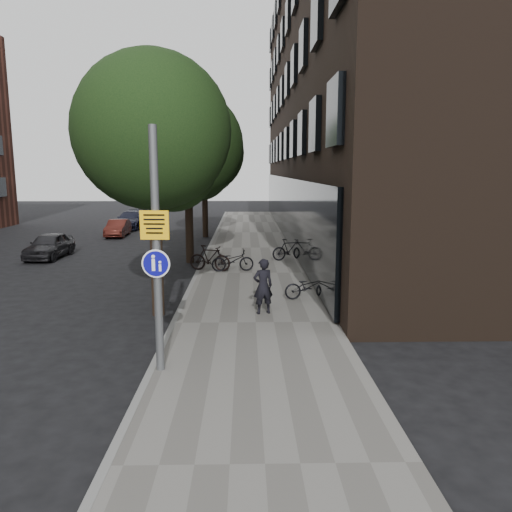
{
  "coord_description": "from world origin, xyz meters",
  "views": [
    {
      "loc": [
        -0.01,
        -9.78,
        4.22
      ],
      "look_at": [
        0.25,
        3.1,
        2.0
      ],
      "focal_mm": 35.0,
      "sensor_mm": 36.0,
      "label": 1
    }
  ],
  "objects_px": {
    "pedestrian": "(263,286)",
    "parked_bike_facade_near": "(308,286)",
    "signpost": "(157,251)",
    "parked_car_near": "(49,245)"
  },
  "relations": [
    {
      "from": "signpost",
      "to": "pedestrian",
      "type": "xyz_separation_m",
      "value": [
        2.28,
        4.08,
        -1.7
      ]
    },
    {
      "from": "signpost",
      "to": "parked_bike_facade_near",
      "type": "height_order",
      "value": "signpost"
    },
    {
      "from": "pedestrian",
      "to": "parked_bike_facade_near",
      "type": "relative_size",
      "value": 1.04
    },
    {
      "from": "signpost",
      "to": "pedestrian",
      "type": "distance_m",
      "value": 4.97
    },
    {
      "from": "signpost",
      "to": "parked_car_near",
      "type": "bearing_deg",
      "value": 122.7
    },
    {
      "from": "signpost",
      "to": "pedestrian",
      "type": "height_order",
      "value": "signpost"
    },
    {
      "from": "pedestrian",
      "to": "parked_bike_facade_near",
      "type": "distance_m",
      "value": 2.26
    },
    {
      "from": "parked_bike_facade_near",
      "to": "parked_car_near",
      "type": "relative_size",
      "value": 0.43
    },
    {
      "from": "parked_bike_facade_near",
      "to": "parked_car_near",
      "type": "bearing_deg",
      "value": 45.74
    },
    {
      "from": "signpost",
      "to": "parked_bike_facade_near",
      "type": "distance_m",
      "value": 7.17
    }
  ]
}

